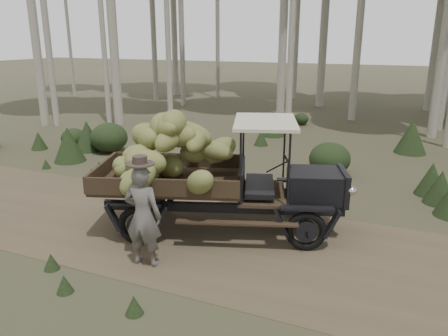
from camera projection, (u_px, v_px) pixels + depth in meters
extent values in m
plane|color=#473D2B|center=(168.00, 230.00, 8.96)|extent=(120.00, 120.00, 0.00)
cube|color=brown|center=(168.00, 230.00, 8.96)|extent=(70.00, 4.00, 0.01)
cube|color=black|center=(314.00, 185.00, 8.60)|extent=(1.28, 1.24, 0.56)
cube|color=black|center=(343.00, 185.00, 8.56)|extent=(0.43, 0.99, 0.63)
cube|color=black|center=(242.00, 178.00, 8.67)|extent=(0.54, 1.37, 0.56)
cube|color=#38281C|center=(171.00, 181.00, 8.81)|extent=(3.29, 2.66, 0.08)
cube|color=#38281C|center=(179.00, 160.00, 9.63)|extent=(2.71, 0.99, 0.33)
cube|color=#38281C|center=(161.00, 188.00, 7.88)|extent=(2.71, 0.99, 0.33)
cube|color=#38281C|center=(102.00, 171.00, 8.86)|extent=(0.65, 1.75, 0.33)
cube|color=beige|center=(265.00, 122.00, 8.31)|extent=(1.67, 2.01, 0.06)
cube|color=black|center=(225.00, 194.00, 9.21)|extent=(4.45, 1.62, 0.18)
cube|color=black|center=(223.00, 208.00, 8.47)|extent=(4.45, 1.62, 0.18)
torus|color=black|center=(298.00, 200.00, 9.57)|extent=(0.78, 0.38, 0.77)
torus|color=black|center=(306.00, 231.00, 8.02)|extent=(0.78, 0.38, 0.77)
torus|color=black|center=(157.00, 196.00, 9.80)|extent=(0.78, 0.38, 0.77)
torus|color=black|center=(138.00, 226.00, 8.25)|extent=(0.78, 0.38, 0.77)
sphere|color=beige|center=(343.00, 176.00, 8.98)|extent=(0.18, 0.18, 0.18)
sphere|color=beige|center=(352.00, 191.00, 8.10)|extent=(0.18, 0.18, 0.18)
ellipsoid|color=olive|center=(134.00, 170.00, 8.69)|extent=(0.89, 0.96, 0.58)
ellipsoid|color=olive|center=(193.00, 148.00, 8.97)|extent=(0.60, 0.91, 0.56)
ellipsoid|color=olive|center=(168.00, 140.00, 8.30)|extent=(0.48, 0.81, 0.58)
ellipsoid|color=olive|center=(162.00, 126.00, 8.51)|extent=(0.72, 0.88, 0.68)
ellipsoid|color=olive|center=(135.00, 155.00, 9.55)|extent=(0.60, 0.74, 0.47)
ellipsoid|color=olive|center=(219.00, 150.00, 9.07)|extent=(0.88, 1.03, 0.71)
ellipsoid|color=olive|center=(196.00, 141.00, 8.51)|extent=(0.54, 0.88, 0.59)
ellipsoid|color=olive|center=(165.00, 129.00, 8.36)|extent=(0.93, 0.85, 0.54)
ellipsoid|color=olive|center=(170.00, 166.00, 8.95)|extent=(0.94, 0.81, 0.63)
ellipsoid|color=olive|center=(147.00, 163.00, 8.11)|extent=(0.80, 0.55, 0.48)
ellipsoid|color=olive|center=(192.00, 133.00, 8.66)|extent=(1.00, 0.67, 0.69)
ellipsoid|color=olive|center=(166.00, 122.00, 8.51)|extent=(0.67, 0.91, 0.41)
ellipsoid|color=olive|center=(134.00, 183.00, 8.02)|extent=(0.86, 0.75, 0.52)
ellipsoid|color=olive|center=(214.00, 150.00, 8.80)|extent=(0.92, 0.51, 0.52)
ellipsoid|color=olive|center=(149.00, 139.00, 8.51)|extent=(0.87, 0.89, 0.63)
ellipsoid|color=olive|center=(174.00, 123.00, 8.37)|extent=(0.68, 0.86, 0.59)
ellipsoid|color=olive|center=(122.00, 165.00, 8.80)|extent=(0.77, 0.90, 0.56)
ellipsoid|color=olive|center=(195.00, 152.00, 8.93)|extent=(0.69, 0.90, 0.54)
ellipsoid|color=olive|center=(147.00, 135.00, 8.86)|extent=(0.87, 0.88, 0.64)
ellipsoid|color=olive|center=(166.00, 125.00, 8.50)|extent=(0.93, 0.81, 0.44)
ellipsoid|color=olive|center=(144.00, 172.00, 8.68)|extent=(0.76, 0.54, 0.63)
ellipsoid|color=olive|center=(139.00, 159.00, 8.32)|extent=(0.68, 0.92, 0.66)
ellipsoid|color=olive|center=(181.00, 136.00, 8.48)|extent=(0.84, 0.55, 0.57)
ellipsoid|color=olive|center=(138.00, 180.00, 7.81)|extent=(0.84, 0.99, 0.77)
ellipsoid|color=olive|center=(200.00, 182.00, 7.74)|extent=(0.92, 0.83, 0.71)
imported|color=#5A5752|center=(143.00, 216.00, 7.38)|extent=(0.70, 0.51, 1.80)
cylinder|color=#382D27|center=(140.00, 164.00, 7.12)|extent=(0.54, 0.54, 0.02)
cylinder|color=#382D27|center=(140.00, 160.00, 7.10)|extent=(0.27, 0.27, 0.14)
ellipsoid|color=#233319|center=(301.00, 119.00, 19.64)|extent=(0.67, 0.67, 0.53)
ellipsoid|color=#233319|center=(330.00, 159.00, 12.43)|extent=(1.17, 1.17, 0.94)
cone|color=#233319|center=(69.00, 144.00, 13.79)|extent=(0.99, 0.99, 1.10)
cone|color=#233319|center=(274.00, 124.00, 17.35)|extent=(0.90, 0.90, 1.00)
ellipsoid|color=#233319|center=(109.00, 138.00, 14.90)|extent=(1.25, 1.25, 1.00)
cone|color=#233319|center=(87.00, 136.00, 15.12)|extent=(0.95, 0.95, 1.06)
cone|color=#233319|center=(411.00, 136.00, 14.77)|extent=(1.06, 1.06, 1.18)
cone|color=#233319|center=(441.00, 187.00, 10.30)|extent=(0.74, 0.74, 0.82)
cone|color=#233319|center=(431.00, 179.00, 10.87)|extent=(0.76, 0.76, 0.84)
cone|color=#233319|center=(261.00, 138.00, 15.91)|extent=(0.52, 0.52, 0.58)
ellipsoid|color=#233319|center=(74.00, 138.00, 15.51)|extent=(0.88, 0.88, 0.71)
cone|color=#233319|center=(39.00, 141.00, 15.34)|extent=(0.57, 0.57, 0.63)
cone|color=#233319|center=(64.00, 284.00, 6.75)|extent=(0.27, 0.27, 0.30)
cone|color=#233319|center=(269.00, 196.00, 10.47)|extent=(0.27, 0.27, 0.30)
cone|color=#233319|center=(99.00, 166.00, 12.90)|extent=(0.27, 0.27, 0.30)
cone|color=#233319|center=(51.00, 261.00, 7.42)|extent=(0.27, 0.27, 0.30)
cone|color=#233319|center=(92.00, 173.00, 12.21)|extent=(0.27, 0.27, 0.30)
cone|color=#233319|center=(134.00, 305.00, 6.22)|extent=(0.27, 0.27, 0.30)
cone|color=#233319|center=(46.00, 164.00, 13.14)|extent=(0.27, 0.27, 0.30)
cone|color=#233319|center=(188.00, 186.00, 11.18)|extent=(0.27, 0.27, 0.30)
cone|color=#233319|center=(152.00, 179.00, 11.69)|extent=(0.27, 0.27, 0.30)
cone|color=#233319|center=(129.00, 177.00, 11.87)|extent=(0.27, 0.27, 0.30)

